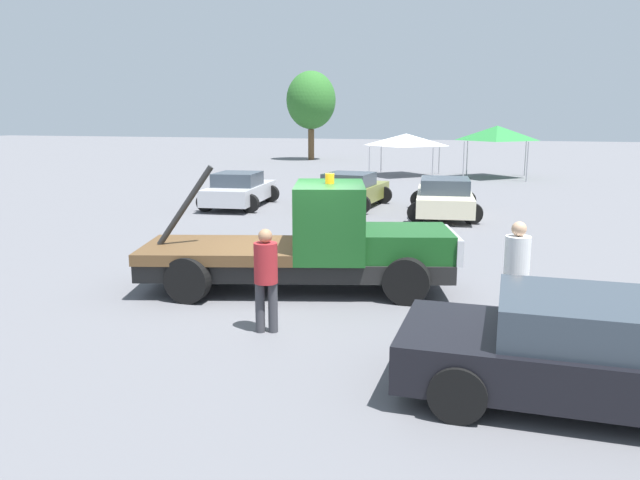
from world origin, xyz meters
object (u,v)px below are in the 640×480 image
(parked_car_olive, at_px, (350,191))
(canopy_tent_white, at_px, (406,140))
(tow_truck, at_px, (315,245))
(person_near_truck, at_px, (517,268))
(foreground_car, at_px, (602,354))
(person_at_hood, at_px, (266,273))
(canopy_tent_green, at_px, (497,133))
(parked_car_silver, at_px, (239,190))
(parked_car_cream, at_px, (444,197))
(tree_left, at_px, (311,100))

(parked_car_olive, height_order, canopy_tent_white, canopy_tent_white)
(tow_truck, relative_size, person_near_truck, 3.58)
(foreground_car, height_order, person_at_hood, person_at_hood)
(foreground_car, bearing_deg, person_near_truck, 111.78)
(foreground_car, xyz_separation_m, canopy_tent_green, (-1.65, 28.87, 1.84))
(person_at_hood, height_order, parked_car_olive, person_at_hood)
(parked_car_silver, relative_size, canopy_tent_green, 1.32)
(parked_car_cream, distance_m, canopy_tent_white, 14.90)
(tow_truck, distance_m, parked_car_cream, 10.47)
(parked_car_olive, bearing_deg, canopy_tent_white, 4.62)
(tow_truck, bearing_deg, tree_left, 92.35)
(foreground_car, relative_size, person_near_truck, 2.73)
(canopy_tent_white, bearing_deg, person_at_hood, -86.08)
(parked_car_silver, bearing_deg, tree_left, 5.12)
(foreground_car, distance_m, person_near_truck, 2.72)
(foreground_car, height_order, canopy_tent_white, canopy_tent_white)
(foreground_car, relative_size, canopy_tent_green, 1.47)
(foreground_car, relative_size, tree_left, 0.72)
(foreground_car, xyz_separation_m, canopy_tent_white, (-6.70, 28.69, 1.43))
(canopy_tent_white, bearing_deg, tow_truck, -85.59)
(foreground_car, relative_size, parked_car_cream, 0.99)
(tree_left, bearing_deg, canopy_tent_green, -37.68)
(tow_truck, height_order, parked_car_silver, tow_truck)
(parked_car_olive, relative_size, tree_left, 0.65)
(parked_car_silver, height_order, parked_car_cream, same)
(person_near_truck, distance_m, parked_car_silver, 15.45)
(parked_car_cream, bearing_deg, parked_car_silver, 83.57)
(parked_car_silver, bearing_deg, tow_truck, -155.11)
(parked_car_olive, distance_m, canopy_tent_white, 13.48)
(foreground_car, height_order, canopy_tent_green, canopy_tent_green)
(parked_car_olive, bearing_deg, person_at_hood, -167.07)
(parked_car_silver, bearing_deg, parked_car_cream, -95.93)
(parked_car_silver, bearing_deg, foreground_car, -148.38)
(parked_car_olive, xyz_separation_m, parked_car_cream, (3.62, -1.00, 0.00))
(person_at_hood, bearing_deg, canopy_tent_white, 167.45)
(person_at_hood, bearing_deg, person_near_truck, 90.87)
(tow_truck, xyz_separation_m, parked_car_silver, (-6.15, 10.36, -0.28))
(person_at_hood, bearing_deg, parked_car_silver, -171.26)
(canopy_tent_white, distance_m, tree_left, 14.67)
(tow_truck, xyz_separation_m, parked_car_cream, (1.63, 10.34, -0.28))
(parked_car_silver, relative_size, parked_car_olive, 1.00)
(canopy_tent_green, height_order, tree_left, tree_left)
(parked_car_olive, relative_size, canopy_tent_white, 1.24)
(parked_car_olive, bearing_deg, foreground_car, -151.12)
(foreground_car, distance_m, person_at_hood, 5.01)
(parked_car_silver, distance_m, canopy_tent_white, 15.07)
(parked_car_cream, bearing_deg, parked_car_olive, 68.19)
(person_at_hood, relative_size, parked_car_olive, 0.38)
(tow_truck, height_order, canopy_tent_white, tow_truck)
(tow_truck, xyz_separation_m, tree_left, (-11.08, 35.91, 3.68))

